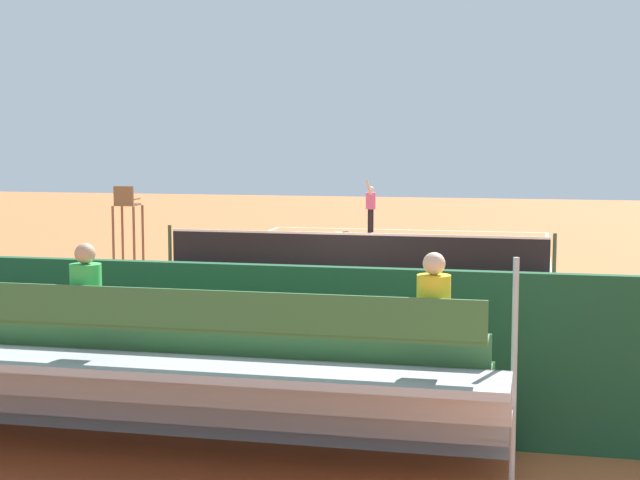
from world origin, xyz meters
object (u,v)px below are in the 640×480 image
object	(u,v)px
tennis_ball_near	(336,233)
tennis_ball_far	(320,233)
tennis_player	(371,204)
tennis_racket	(339,232)
tennis_net	(354,251)
umpire_chair	(127,216)
bleacher_stand	(92,376)
courtside_bench	(340,375)
equipment_bag	(193,398)

from	to	relation	value
tennis_ball_near	tennis_ball_far	distance (m)	0.60
tennis_player	tennis_racket	distance (m)	1.52
tennis_net	tennis_player	distance (m)	9.85
umpire_chair	tennis_ball_far	bearing A→B (deg)	-109.35
bleacher_stand	tennis_player	bearing A→B (deg)	-87.09
tennis_ball_near	tennis_ball_far	size ratio (longest dim) A/B	1.00
courtside_bench	tennis_racket	bearing A→B (deg)	-78.35
umpire_chair	tennis_racket	xyz separation A→B (m)	(-3.86, -9.81, -1.30)
bleacher_stand	tennis_player	size ratio (longest dim) A/B	4.70
courtside_bench	tennis_racket	size ratio (longest dim) A/B	3.38
courtside_bench	tennis_player	distance (m)	23.31
courtside_bench	tennis_ball_far	size ratio (longest dim) A/B	27.27
bleacher_stand	tennis_ball_near	xyz separation A→B (m)	(2.41, -24.47, -0.89)
umpire_chair	courtside_bench	size ratio (longest dim) A/B	1.19
umpire_chair	courtside_bench	world-z (taller)	umpire_chair
bleacher_stand	tennis_ball_near	bearing A→B (deg)	-84.38
bleacher_stand	tennis_racket	size ratio (longest dim) A/B	17.02
bleacher_stand	tennis_racket	xyz separation A→B (m)	(2.39, -24.85, -0.90)
bleacher_stand	equipment_bag	xyz separation A→B (m)	(-0.42, -1.95, -0.74)
tennis_player	tennis_racket	bearing A→B (deg)	13.28
bleacher_stand	tennis_player	world-z (taller)	bleacher_stand
tennis_player	tennis_ball_near	xyz separation A→B (m)	(1.13, 0.64, -0.98)
bleacher_stand	tennis_ball_far	world-z (taller)	bleacher_stand
equipment_bag	tennis_player	distance (m)	23.23
tennis_racket	tennis_ball_near	bearing A→B (deg)	86.57
equipment_bag	tennis_ball_near	distance (m)	22.69
tennis_ball_near	courtside_bench	bearing A→B (deg)	101.90
tennis_player	equipment_bag	bearing A→B (deg)	94.20
courtside_bench	tennis_ball_far	distance (m)	22.86
tennis_net	bleacher_stand	xyz separation A→B (m)	(-0.04, 15.35, 0.42)
tennis_net	tennis_ball_far	bearing A→B (deg)	-71.82
equipment_bag	tennis_ball_near	size ratio (longest dim) A/B	13.64
courtside_bench	tennis_player	world-z (taller)	tennis_player
bleacher_stand	courtside_bench	bearing A→B (deg)	-137.94
bleacher_stand	courtside_bench	distance (m)	3.13
tennis_player	tennis_ball_far	bearing A→B (deg)	24.96
tennis_net	umpire_chair	bearing A→B (deg)	2.93
courtside_bench	equipment_bag	bearing A→B (deg)	3.90
courtside_bench	tennis_ball_near	size ratio (longest dim) A/B	27.27
equipment_bag	tennis_ball_near	xyz separation A→B (m)	(2.83, -22.51, -0.15)
tennis_player	tennis_ball_far	size ratio (longest dim) A/B	29.18
tennis_racket	tennis_ball_far	bearing A→B (deg)	41.66
equipment_bag	tennis_ball_far	size ratio (longest dim) A/B	13.64
bleacher_stand	equipment_bag	world-z (taller)	bleacher_stand
courtside_bench	bleacher_stand	bearing A→B (deg)	42.06
tennis_player	tennis_racket	world-z (taller)	tennis_player
tennis_net	tennis_racket	bearing A→B (deg)	-76.14
tennis_ball_far	bleacher_stand	bearing A→B (deg)	97.00
tennis_ball_far	tennis_net	bearing A→B (deg)	108.18
equipment_bag	tennis_ball_far	distance (m)	22.62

